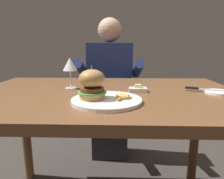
# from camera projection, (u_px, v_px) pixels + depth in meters

# --- Properties ---
(dining_table) EXTENTS (1.31, 0.84, 0.74)m
(dining_table) POSITION_uv_depth(u_px,v_px,m) (106.00, 109.00, 0.98)
(dining_table) COLOR brown
(dining_table) RESTS_ON ground
(main_plate) EXTENTS (0.28, 0.28, 0.01)m
(main_plate) POSITION_uv_depth(u_px,v_px,m) (107.00, 100.00, 0.78)
(main_plate) COLOR white
(main_plate) RESTS_ON dining_table
(burger_sandwich) EXTENTS (0.11, 0.11, 0.13)m
(burger_sandwich) POSITION_uv_depth(u_px,v_px,m) (92.00, 84.00, 0.77)
(burger_sandwich) COLOR tan
(burger_sandwich) RESTS_ON main_plate
(fries_pile) EXTENTS (0.06, 0.10, 0.02)m
(fries_pile) POSITION_uv_depth(u_px,v_px,m) (123.00, 96.00, 0.78)
(fries_pile) COLOR gold
(fries_pile) RESTS_ON main_plate
(wine_glass) EXTENTS (0.07, 0.07, 0.16)m
(wine_glass) POSITION_uv_depth(u_px,v_px,m) (70.00, 65.00, 1.01)
(wine_glass) COLOR silver
(wine_glass) RESTS_ON dining_table
(bread_plate) EXTENTS (0.13, 0.13, 0.01)m
(bread_plate) POSITION_uv_depth(u_px,v_px,m) (219.00, 92.00, 0.93)
(bread_plate) COLOR white
(bread_plate) RESTS_ON dining_table
(table_knife) EXTENTS (0.22, 0.11, 0.01)m
(table_knife) POSITION_uv_depth(u_px,v_px,m) (207.00, 89.00, 0.95)
(table_knife) COLOR silver
(table_knife) RESTS_ON bread_plate
(butter_dish) EXTENTS (0.08, 0.06, 0.04)m
(butter_dish) POSITION_uv_depth(u_px,v_px,m) (138.00, 89.00, 0.96)
(butter_dish) COLOR white
(butter_dish) RESTS_ON dining_table
(diner_person) EXTENTS (0.51, 0.36, 1.18)m
(diner_person) POSITION_uv_depth(u_px,v_px,m) (110.00, 94.00, 1.68)
(diner_person) COLOR #282833
(diner_person) RESTS_ON ground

